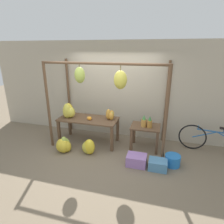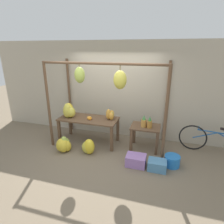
# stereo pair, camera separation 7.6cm
# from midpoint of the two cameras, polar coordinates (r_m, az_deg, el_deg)

# --- Properties ---
(ground_plane) EXTENTS (20.00, 20.00, 0.00)m
(ground_plane) POSITION_cam_midpoint_polar(r_m,az_deg,el_deg) (4.85, -3.90, -13.29)
(ground_plane) COLOR #756651
(shop_wall_back) EXTENTS (8.00, 0.08, 2.80)m
(shop_wall_back) POSITION_cam_midpoint_polar(r_m,az_deg,el_deg) (5.57, 0.52, 6.63)
(shop_wall_back) COLOR #B2A893
(shop_wall_back) RESTS_ON ground_plane
(stall_awning) EXTENTS (3.05, 1.29, 2.29)m
(stall_awning) POSITION_cam_midpoint_polar(r_m,az_deg,el_deg) (4.59, -2.33, 7.11)
(stall_awning) COLOR brown
(stall_awning) RESTS_ON ground_plane
(display_table_main) EXTENTS (1.64, 0.72, 0.73)m
(display_table_main) POSITION_cam_midpoint_polar(r_m,az_deg,el_deg) (5.29, -7.60, -2.95)
(display_table_main) COLOR brown
(display_table_main) RESTS_ON ground_plane
(display_table_side) EXTENTS (0.75, 0.57, 0.65)m
(display_table_side) POSITION_cam_midpoint_polar(r_m,az_deg,el_deg) (5.05, 9.67, -5.79)
(display_table_side) COLOR brown
(display_table_side) RESTS_ON ground_plane
(banana_pile_on_table) EXTENTS (0.43, 0.43, 0.40)m
(banana_pile_on_table) POSITION_cam_midpoint_polar(r_m,az_deg,el_deg) (5.38, -13.56, 0.31)
(banana_pile_on_table) COLOR gold
(banana_pile_on_table) RESTS_ON display_table_main
(orange_pile) EXTENTS (0.14, 0.13, 0.09)m
(orange_pile) POSITION_cam_midpoint_polar(r_m,az_deg,el_deg) (5.13, -7.30, -1.93)
(orange_pile) COLOR orange
(orange_pile) RESTS_ON display_table_main
(pineapple_cluster) EXTENTS (0.28, 0.16, 0.32)m
(pineapple_cluster) POSITION_cam_midpoint_polar(r_m,az_deg,el_deg) (4.87, 10.01, -3.05)
(pineapple_cluster) COLOR #A3702D
(pineapple_cluster) RESTS_ON display_table_side
(banana_pile_ground_left) EXTENTS (0.41, 0.43, 0.41)m
(banana_pile_ground_left) POSITION_cam_midpoint_polar(r_m,az_deg,el_deg) (5.13, -14.82, -9.78)
(banana_pile_ground_left) COLOR gold
(banana_pile_ground_left) RESTS_ON ground_plane
(banana_pile_ground_right) EXTENTS (0.42, 0.39, 0.41)m
(banana_pile_ground_right) POSITION_cam_midpoint_polar(r_m,az_deg,el_deg) (4.92, -7.55, -10.59)
(banana_pile_ground_right) COLOR yellow
(banana_pile_ground_right) RESTS_ON ground_plane
(fruit_crate_white) EXTENTS (0.45, 0.34, 0.25)m
(fruit_crate_white) POSITION_cam_midpoint_polar(r_m,az_deg,el_deg) (4.50, 6.97, -14.34)
(fruit_crate_white) COLOR #9970B7
(fruit_crate_white) RESTS_ON ground_plane
(blue_bucket) EXTENTS (0.35, 0.35, 0.26)m
(blue_bucket) POSITION_cam_midpoint_polar(r_m,az_deg,el_deg) (4.66, 17.49, -13.84)
(blue_bucket) COLOR blue
(blue_bucket) RESTS_ON ground_plane
(parked_bicycle) EXTENTS (1.78, 0.30, 0.74)m
(parked_bicycle) POSITION_cam_midpoint_polar(r_m,az_deg,el_deg) (5.46, 28.68, -7.58)
(parked_bicycle) COLOR black
(parked_bicycle) RESTS_ON ground_plane
(papaya_pile) EXTENTS (0.28, 0.31, 0.30)m
(papaya_pile) POSITION_cam_midpoint_polar(r_m,az_deg,el_deg) (5.10, -0.86, -0.94)
(papaya_pile) COLOR gold
(papaya_pile) RESTS_ON display_table_main
(fruit_crate_purple) EXTENTS (0.40, 0.31, 0.22)m
(fruit_crate_purple) POSITION_cam_midpoint_polar(r_m,az_deg,el_deg) (4.46, 13.27, -15.35)
(fruit_crate_purple) COLOR #4C84B2
(fruit_crate_purple) RESTS_ON ground_plane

